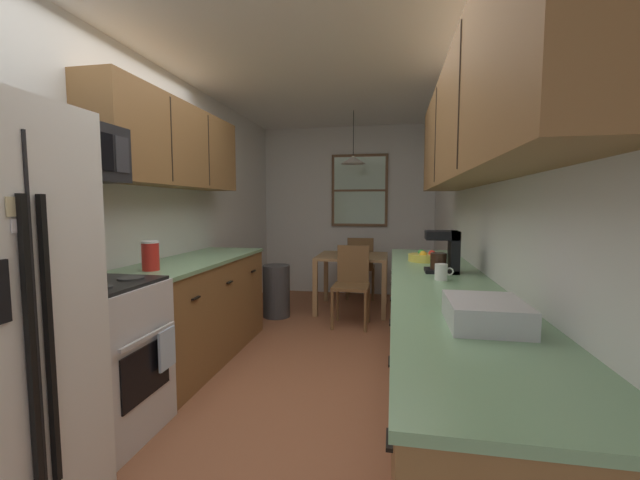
{
  "coord_description": "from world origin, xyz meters",
  "views": [
    {
      "loc": [
        0.69,
        -2.42,
        1.36
      ],
      "look_at": [
        0.03,
        1.13,
        1.04
      ],
      "focal_mm": 22.06,
      "sensor_mm": 36.0,
      "label": 1
    }
  ],
  "objects_px": {
    "storage_canister": "(150,256)",
    "dish_rack": "(485,313)",
    "coffee_maker": "(446,251)",
    "fruit_bowl": "(425,257)",
    "microwave_over_range": "(68,151)",
    "dining_chair_near": "(352,281)",
    "dining_table": "(352,263)",
    "dining_chair_far": "(361,265)",
    "mug_by_coffeemaker": "(441,272)",
    "trash_bin": "(276,291)",
    "stove_range": "(97,359)"
  },
  "relations": [
    {
      "from": "fruit_bowl",
      "to": "coffee_maker",
      "type": "bearing_deg",
      "value": -79.66
    },
    {
      "from": "dining_table",
      "to": "coffee_maker",
      "type": "relative_size",
      "value": 3.09
    },
    {
      "from": "dining_chair_near",
      "to": "storage_canister",
      "type": "relative_size",
      "value": 4.25
    },
    {
      "from": "coffee_maker",
      "to": "mug_by_coffeemaker",
      "type": "bearing_deg",
      "value": -101.97
    },
    {
      "from": "dining_chair_near",
      "to": "fruit_bowl",
      "type": "relative_size",
      "value": 3.41
    },
    {
      "from": "dining_chair_near",
      "to": "dish_rack",
      "type": "bearing_deg",
      "value": -74.28
    },
    {
      "from": "dish_rack",
      "to": "dining_chair_near",
      "type": "bearing_deg",
      "value": 105.72
    },
    {
      "from": "dish_rack",
      "to": "mug_by_coffeemaker",
      "type": "bearing_deg",
      "value": 93.26
    },
    {
      "from": "dining_chair_near",
      "to": "mug_by_coffeemaker",
      "type": "distance_m",
      "value": 2.1
    },
    {
      "from": "fruit_bowl",
      "to": "microwave_over_range",
      "type": "bearing_deg",
      "value": -146.06
    },
    {
      "from": "dining_chair_near",
      "to": "dining_chair_far",
      "type": "distance_m",
      "value": 1.27
    },
    {
      "from": "dining_chair_near",
      "to": "coffee_maker",
      "type": "relative_size",
      "value": 3.13
    },
    {
      "from": "dining_chair_far",
      "to": "mug_by_coffeemaker",
      "type": "distance_m",
      "value": 3.3
    },
    {
      "from": "microwave_over_range",
      "to": "dish_rack",
      "type": "relative_size",
      "value": 1.68
    },
    {
      "from": "dining_chair_near",
      "to": "dining_table",
      "type": "bearing_deg",
      "value": 95.23
    },
    {
      "from": "stove_range",
      "to": "dish_rack",
      "type": "relative_size",
      "value": 3.24
    },
    {
      "from": "dining_table",
      "to": "dish_rack",
      "type": "bearing_deg",
      "value": -76.14
    },
    {
      "from": "dining_chair_near",
      "to": "mug_by_coffeemaker",
      "type": "xyz_separation_m",
      "value": [
        0.75,
        -1.91,
        0.45
      ]
    },
    {
      "from": "trash_bin",
      "to": "storage_canister",
      "type": "bearing_deg",
      "value": -98.3
    },
    {
      "from": "microwave_over_range",
      "to": "mug_by_coffeemaker",
      "type": "relative_size",
      "value": 5.03
    },
    {
      "from": "dining_chair_far",
      "to": "trash_bin",
      "type": "bearing_deg",
      "value": -129.89
    },
    {
      "from": "dining_chair_far",
      "to": "dining_table",
      "type": "bearing_deg",
      "value": -95.06
    },
    {
      "from": "dining_table",
      "to": "coffee_maker",
      "type": "bearing_deg",
      "value": -68.96
    },
    {
      "from": "dining_chair_near",
      "to": "coffee_maker",
      "type": "xyz_separation_m",
      "value": [
        0.81,
        -1.62,
        0.55
      ]
    },
    {
      "from": "storage_canister",
      "to": "fruit_bowl",
      "type": "bearing_deg",
      "value": 22.97
    },
    {
      "from": "microwave_over_range",
      "to": "fruit_bowl",
      "type": "distance_m",
      "value": 2.59
    },
    {
      "from": "stove_range",
      "to": "mug_by_coffeemaker",
      "type": "xyz_separation_m",
      "value": [
        1.98,
        0.55,
        0.48
      ]
    },
    {
      "from": "dining_table",
      "to": "dining_chair_far",
      "type": "bearing_deg",
      "value": 84.94
    },
    {
      "from": "microwave_over_range",
      "to": "mug_by_coffeemaker",
      "type": "distance_m",
      "value": 2.28
    },
    {
      "from": "fruit_bowl",
      "to": "dish_rack",
      "type": "distance_m",
      "value": 1.77
    },
    {
      "from": "trash_bin",
      "to": "mug_by_coffeemaker",
      "type": "bearing_deg",
      "value": -50.69
    },
    {
      "from": "storage_canister",
      "to": "trash_bin",
      "type": "bearing_deg",
      "value": 81.7
    },
    {
      "from": "dining_chair_far",
      "to": "mug_by_coffeemaker",
      "type": "xyz_separation_m",
      "value": [
        0.75,
        -3.18,
        0.45
      ]
    },
    {
      "from": "dining_table",
      "to": "trash_bin",
      "type": "relative_size",
      "value": 1.39
    },
    {
      "from": "dining_table",
      "to": "dining_chair_far",
      "type": "xyz_separation_m",
      "value": [
        0.06,
        0.64,
        -0.11
      ]
    },
    {
      "from": "storage_canister",
      "to": "dish_rack",
      "type": "distance_m",
      "value": 2.25
    },
    {
      "from": "coffee_maker",
      "to": "mug_by_coffeemaker",
      "type": "distance_m",
      "value": 0.32
    },
    {
      "from": "stove_range",
      "to": "mug_by_coffeemaker",
      "type": "relative_size",
      "value": 9.69
    },
    {
      "from": "dining_chair_near",
      "to": "dish_rack",
      "type": "distance_m",
      "value": 2.99
    },
    {
      "from": "microwave_over_range",
      "to": "storage_canister",
      "type": "distance_m",
      "value": 0.87
    },
    {
      "from": "dining_table",
      "to": "dining_chair_near",
      "type": "relative_size",
      "value": 0.99
    },
    {
      "from": "stove_range",
      "to": "dining_table",
      "type": "bearing_deg",
      "value": 69.24
    },
    {
      "from": "dining_table",
      "to": "storage_canister",
      "type": "bearing_deg",
      "value": -114.92
    },
    {
      "from": "storage_canister",
      "to": "dining_chair_near",
      "type": "bearing_deg",
      "value": 57.0
    },
    {
      "from": "dining_table",
      "to": "coffee_maker",
      "type": "distance_m",
      "value": 2.46
    },
    {
      "from": "trash_bin",
      "to": "coffee_maker",
      "type": "xyz_separation_m",
      "value": [
        1.75,
        -1.77,
        0.73
      ]
    },
    {
      "from": "coffee_maker",
      "to": "dish_rack",
      "type": "distance_m",
      "value": 1.23
    },
    {
      "from": "dining_chair_near",
      "to": "stove_range",
      "type": "bearing_deg",
      "value": -116.57
    },
    {
      "from": "microwave_over_range",
      "to": "coffee_maker",
      "type": "bearing_deg",
      "value": 21.42
    },
    {
      "from": "microwave_over_range",
      "to": "dining_chair_near",
      "type": "relative_size",
      "value": 0.63
    }
  ]
}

